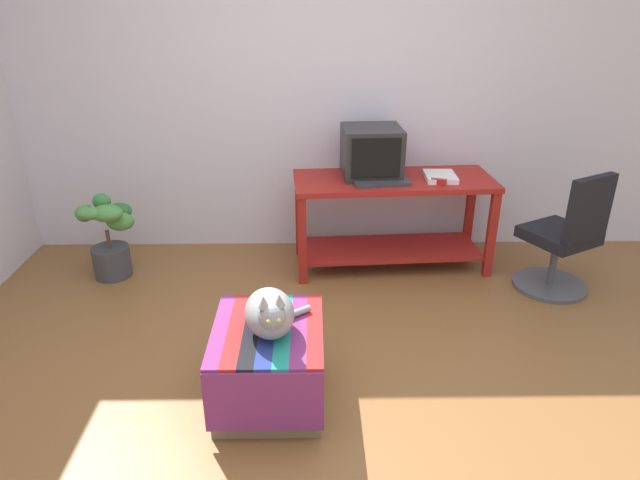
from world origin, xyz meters
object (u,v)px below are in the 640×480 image
at_px(desk, 392,207).
at_px(potted_plant, 110,238).
at_px(stapler, 439,182).
at_px(tv_monitor, 372,152).
at_px(keyboard, 382,183).
at_px(cat, 270,313).
at_px(book, 440,177).
at_px(office_chair, 565,241).
at_px(ottoman_with_blanket, 269,364).

distance_m(desk, potted_plant, 2.11).
distance_m(desk, stapler, 0.41).
xyz_separation_m(desk, tv_monitor, (-0.17, 0.07, 0.40)).
distance_m(keyboard, potted_plant, 2.03).
distance_m(desk, cat, 1.80).
relative_size(tv_monitor, book, 1.66).
bearing_deg(desk, cat, -120.49).
bearing_deg(stapler, keyboard, 105.71).
bearing_deg(tv_monitor, desk, -26.91).
relative_size(keyboard, cat, 1.00).
bearing_deg(book, desk, 177.45).
height_order(tv_monitor, potted_plant, tv_monitor).
distance_m(tv_monitor, office_chair, 1.49).
bearing_deg(book, potted_plant, -175.49).
bearing_deg(office_chair, desk, -49.15).
xyz_separation_m(book, potted_plant, (-2.43, -0.14, -0.42)).
xyz_separation_m(desk, stapler, (0.30, -0.14, 0.24)).
bearing_deg(cat, keyboard, 54.05).
xyz_separation_m(keyboard, stapler, (0.41, -0.01, 0.01)).
bearing_deg(potted_plant, office_chair, -4.81).
height_order(keyboard, stapler, stapler).
relative_size(cat, stapler, 3.63).
bearing_deg(book, tv_monitor, 170.65).
bearing_deg(keyboard, tv_monitor, 97.01).
bearing_deg(office_chair, book, -55.35).
height_order(ottoman_with_blanket, cat, cat).
height_order(ottoman_with_blanket, office_chair, office_chair).
bearing_deg(book, keyboard, -164.30).
xyz_separation_m(keyboard, office_chair, (1.25, -0.30, -0.33)).
bearing_deg(keyboard, ottoman_with_blanket, -125.79).
height_order(book, cat, book).
height_order(book, ottoman_with_blanket, book).
height_order(desk, potted_plant, desk).
bearing_deg(stapler, desk, 81.17).
xyz_separation_m(keyboard, ottoman_with_blanket, (-0.73, -1.42, -0.50)).
bearing_deg(keyboard, office_chair, -22.12).
xyz_separation_m(ottoman_with_blanket, stapler, (1.13, 1.42, 0.51)).
height_order(desk, tv_monitor, tv_monitor).
xyz_separation_m(office_chair, stapler, (-0.84, 0.29, 0.34)).
distance_m(tv_monitor, cat, 1.82).
xyz_separation_m(desk, ottoman_with_blanket, (-0.83, -1.56, -0.26)).
bearing_deg(potted_plant, ottoman_with_blanket, -48.01).
bearing_deg(cat, desk, 52.86).
distance_m(desk, office_chair, 1.23).
xyz_separation_m(tv_monitor, keyboard, (0.06, -0.21, -0.16)).
bearing_deg(keyboard, potted_plant, 171.94).
distance_m(potted_plant, office_chair, 3.25).
xyz_separation_m(cat, office_chair, (1.96, 1.17, -0.16)).
distance_m(desk, ottoman_with_blanket, 1.79).
height_order(desk, keyboard, keyboard).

